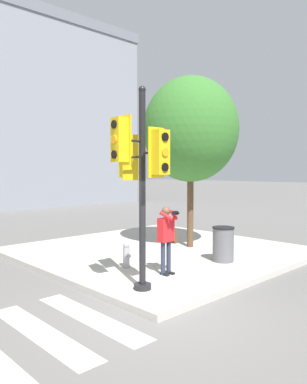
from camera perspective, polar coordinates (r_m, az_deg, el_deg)
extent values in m
plane|color=slate|center=(7.72, 0.64, -17.38)|extent=(160.00, 160.00, 0.00)
cube|color=#BCB7AD|center=(12.46, 0.86, -9.00)|extent=(8.00, 8.00, 0.15)
cube|color=silver|center=(7.43, -9.63, -18.27)|extent=(0.49, 3.06, 0.01)
cube|color=silver|center=(6.97, -16.73, -19.86)|extent=(0.49, 3.06, 0.01)
cylinder|color=black|center=(8.37, -1.69, -14.19)|extent=(0.38, 0.38, 0.12)
cylinder|color=black|center=(8.00, -1.72, 0.46)|extent=(0.14, 0.14, 4.12)
sphere|color=black|center=(8.17, -1.74, 15.35)|extent=(0.16, 0.16, 0.16)
cylinder|color=black|center=(8.21, -2.82, 5.34)|extent=(0.09, 0.39, 0.05)
cube|color=yellow|center=(8.47, -4.04, 5.27)|extent=(0.32, 0.27, 0.90)
cube|color=yellow|center=(8.36, -3.53, 5.30)|extent=(0.42, 0.07, 1.02)
cylinder|color=black|center=(8.60, -4.55, 7.24)|extent=(0.17, 0.05, 0.17)
cylinder|color=orange|center=(8.58, -4.54, 5.24)|extent=(0.17, 0.05, 0.17)
cylinder|color=black|center=(8.58, -4.53, 3.24)|extent=(0.17, 0.05, 0.17)
cylinder|color=black|center=(7.79, -0.48, 5.99)|extent=(0.07, 0.39, 0.05)
cube|color=yellow|center=(7.56, 1.09, 6.08)|extent=(0.31, 0.25, 0.90)
cube|color=yellow|center=(7.66, 0.42, 6.04)|extent=(0.42, 0.04, 1.02)
cylinder|color=black|center=(7.48, 1.79, 8.41)|extent=(0.17, 0.04, 0.17)
cylinder|color=orange|center=(7.46, 1.79, 6.11)|extent=(0.17, 0.04, 0.17)
cylinder|color=black|center=(7.45, 1.79, 3.81)|extent=(0.17, 0.04, 0.17)
cylinder|color=black|center=(7.86, -3.28, 7.82)|extent=(0.39, 0.08, 0.05)
cube|color=yellow|center=(7.68, -5.21, 7.92)|extent=(0.27, 0.32, 0.90)
cube|color=yellow|center=(7.75, -4.39, 7.88)|extent=(0.06, 0.42, 1.02)
cylinder|color=black|center=(7.63, -6.07, 10.21)|extent=(0.04, 0.17, 0.17)
cylinder|color=orange|center=(7.60, -6.06, 7.96)|extent=(0.04, 0.17, 0.17)
cylinder|color=black|center=(7.58, -6.05, 5.70)|extent=(0.04, 0.17, 0.17)
cube|color=black|center=(9.41, 1.72, -12.44)|extent=(0.09, 0.24, 0.05)
cube|color=black|center=(9.55, 2.58, -12.21)|extent=(0.09, 0.24, 0.05)
cylinder|color=#282D42|center=(9.35, 1.46, -10.09)|extent=(0.11, 0.11, 0.82)
cylinder|color=#282D42|center=(9.49, 2.32, -9.89)|extent=(0.11, 0.11, 0.82)
cube|color=red|center=(9.28, 1.90, -5.75)|extent=(0.40, 0.22, 0.58)
sphere|color=brown|center=(9.22, 1.91, -2.92)|extent=(0.22, 0.22, 0.22)
cube|color=black|center=(9.01, 3.32, -3.20)|extent=(0.12, 0.10, 0.09)
cylinder|color=black|center=(8.97, 3.65, -3.23)|extent=(0.06, 0.08, 0.06)
cylinder|color=red|center=(9.04, 1.94, -3.65)|extent=(0.23, 0.35, 0.23)
cylinder|color=red|center=(9.24, 3.11, -3.51)|extent=(0.23, 0.35, 0.23)
cube|color=brown|center=(9.54, 2.99, -6.99)|extent=(0.10, 0.20, 0.26)
cylinder|color=brown|center=(12.65, 5.63, -1.99)|extent=(0.22, 0.22, 2.83)
ellipsoid|color=#38752D|center=(12.67, 5.69, 9.47)|extent=(3.17, 3.17, 3.49)
cylinder|color=#99999E|center=(10.08, -4.18, -9.92)|extent=(0.18, 0.18, 0.55)
sphere|color=#99999E|center=(10.01, -4.19, -8.09)|extent=(0.16, 0.16, 0.16)
cylinder|color=#99999E|center=(9.98, -3.74, -9.70)|extent=(0.08, 0.06, 0.08)
cylinder|color=#5B5B60|center=(10.89, 10.57, -7.92)|extent=(0.59, 0.59, 0.94)
cylinder|color=black|center=(10.80, 10.59, -5.36)|extent=(0.62, 0.62, 0.04)
cube|color=gray|center=(33.28, -16.97, 10.26)|extent=(13.66, 9.26, 13.72)
cube|color=slate|center=(34.94, -17.18, 22.16)|extent=(13.86, 9.46, 0.80)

